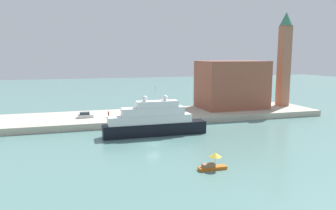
# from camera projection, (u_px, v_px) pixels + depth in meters

# --- Properties ---
(ground) EXTENTS (400.00, 400.00, 0.00)m
(ground) POSITION_uv_depth(u_px,v_px,m) (153.00, 144.00, 64.64)
(ground) COLOR slate
(quay_dock) EXTENTS (110.00, 19.20, 1.65)m
(quay_dock) POSITION_uv_depth(u_px,v_px,m) (131.00, 117.00, 88.78)
(quay_dock) COLOR #B7AD99
(quay_dock) RESTS_ON ground
(large_yacht) EXTENTS (23.20, 3.61, 11.07)m
(large_yacht) POSITION_uv_depth(u_px,v_px,m) (154.00, 122.00, 71.66)
(large_yacht) COLOR black
(large_yacht) RESTS_ON ground
(small_motorboat) EXTENTS (4.52, 1.92, 2.70)m
(small_motorboat) POSITION_uv_depth(u_px,v_px,m) (213.00, 162.00, 50.08)
(small_motorboat) COLOR #C66019
(small_motorboat) RESTS_ON ground
(harbor_building) EXTENTS (19.52, 13.79, 14.40)m
(harbor_building) POSITION_uv_depth(u_px,v_px,m) (231.00, 85.00, 99.25)
(harbor_building) COLOR #93513D
(harbor_building) RESTS_ON quay_dock
(bell_tower) EXTENTS (4.00, 4.00, 29.42)m
(bell_tower) POSITION_uv_depth(u_px,v_px,m) (284.00, 56.00, 101.91)
(bell_tower) COLOR #9E664C
(bell_tower) RESTS_ON quay_dock
(parked_car) EXTENTS (4.05, 1.81, 1.43)m
(parked_car) POSITION_uv_depth(u_px,v_px,m) (85.00, 115.00, 83.94)
(parked_car) COLOR silver
(parked_car) RESTS_ON quay_dock
(person_figure) EXTENTS (0.36, 0.36, 1.61)m
(person_figure) POSITION_uv_depth(u_px,v_px,m) (109.00, 114.00, 84.74)
(person_figure) COLOR maroon
(person_figure) RESTS_ON quay_dock
(mooring_bollard) EXTENTS (0.56, 0.56, 0.61)m
(mooring_bollard) POSITION_uv_depth(u_px,v_px,m) (132.00, 119.00, 80.09)
(mooring_bollard) COLOR black
(mooring_bollard) RESTS_ON quay_dock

